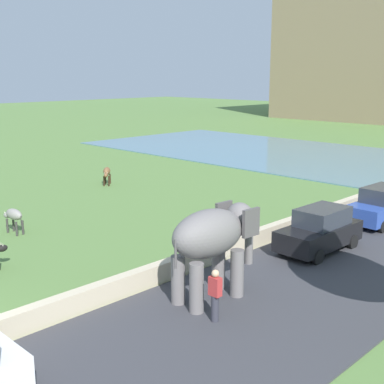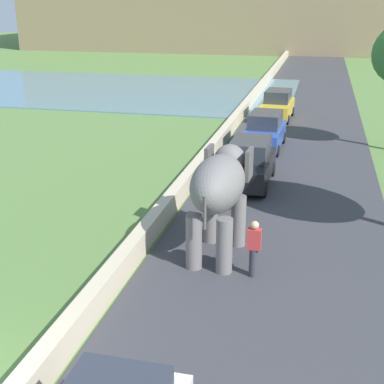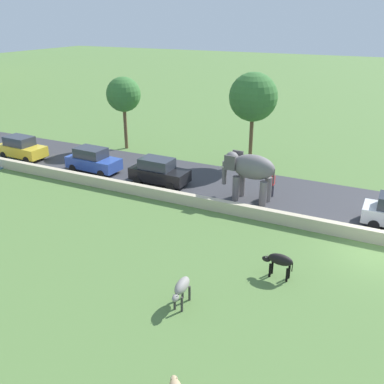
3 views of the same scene
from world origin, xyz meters
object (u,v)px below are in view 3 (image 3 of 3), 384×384
object	(u,v)px
car_blue	(93,160)
car_black	(159,172)
person_beside_elephant	(272,184)
elephant	(250,170)
cow_grey	(182,288)
car_yellow	(21,148)
cow_black	(279,261)

from	to	relation	value
car_blue	car_black	bearing A→B (deg)	-90.01
person_beside_elephant	elephant	bearing A→B (deg)	134.28
elephant	cow_grey	bearing A→B (deg)	-174.24
car_yellow	car_black	distance (m)	12.62
car_black	cow_black	bearing A→B (deg)	-125.57
car_blue	cow_black	xyz separation A→B (m)	(-7.42, -15.92, -0.06)
car_yellow	car_black	bearing A→B (deg)	-90.01
cow_black	person_beside_elephant	bearing A→B (deg)	18.27
person_beside_elephant	cow_grey	bearing A→B (deg)	179.75
elephant	car_yellow	bearing A→B (deg)	90.03
car_yellow	cow_grey	size ratio (longest dim) A/B	2.90
car_yellow	cow_grey	distance (m)	22.95
person_beside_elephant	cow_grey	size ratio (longest dim) A/B	1.16
cow_black	cow_grey	distance (m)	4.65
person_beside_elephant	cow_black	world-z (taller)	person_beside_elephant
cow_black	cow_grey	size ratio (longest dim) A/B	1.00
car_blue	elephant	bearing A→B (deg)	-89.95
person_beside_elephant	car_black	distance (m)	7.63
elephant	cow_grey	xyz separation A→B (m)	(-11.08, -1.12, -1.20)
cow_grey	car_blue	bearing A→B (deg)	49.67
car_yellow	cow_grey	bearing A→B (deg)	-118.82
elephant	car_blue	world-z (taller)	elephant
elephant	car_yellow	world-z (taller)	elephant
elephant	cow_black	xyz separation A→B (m)	(-7.43, -4.00, -1.20)
car_black	car_blue	xyz separation A→B (m)	(0.00, 5.54, 0.00)
elephant	cow_black	world-z (taller)	elephant
person_beside_elephant	cow_black	size ratio (longest dim) A/B	1.16
car_black	cow_black	xyz separation A→B (m)	(-7.42, -10.37, -0.06)
elephant	car_black	bearing A→B (deg)	90.11
car_yellow	car_blue	size ratio (longest dim) A/B	1.00
car_blue	person_beside_elephant	bearing A→B (deg)	-84.97
person_beside_elephant	car_black	size ratio (longest dim) A/B	0.40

